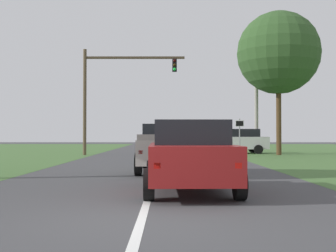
{
  "coord_description": "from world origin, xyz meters",
  "views": [
    {
      "loc": [
        0.46,
        -7.37,
        1.47
      ],
      "look_at": [
        0.52,
        17.83,
        1.95
      ],
      "focal_mm": 46.45,
      "sensor_mm": 36.0,
      "label": 1
    }
  ],
  "objects_px": {
    "utility_pole_right": "(255,95)",
    "keep_moving_sign": "(238,132)",
    "traffic_light": "(110,85)",
    "oak_tree_right": "(277,53)",
    "red_suv_near": "(189,154)",
    "crossing_suv_far": "(237,141)",
    "pickup_truck_lead": "(165,147)"
  },
  "relations": [
    {
      "from": "oak_tree_right",
      "to": "utility_pole_right",
      "type": "height_order",
      "value": "oak_tree_right"
    },
    {
      "from": "red_suv_near",
      "to": "crossing_suv_far",
      "type": "height_order",
      "value": "crossing_suv_far"
    },
    {
      "from": "traffic_light",
      "to": "keep_moving_sign",
      "type": "xyz_separation_m",
      "value": [
        9.15,
        0.05,
        -3.31
      ]
    },
    {
      "from": "traffic_light",
      "to": "crossing_suv_far",
      "type": "xyz_separation_m",
      "value": [
        9.45,
        2.64,
        -3.98
      ]
    },
    {
      "from": "utility_pole_right",
      "to": "keep_moving_sign",
      "type": "bearing_deg",
      "value": -126.28
    },
    {
      "from": "red_suv_near",
      "to": "pickup_truck_lead",
      "type": "relative_size",
      "value": 0.8
    },
    {
      "from": "oak_tree_right",
      "to": "pickup_truck_lead",
      "type": "bearing_deg",
      "value": -119.9
    },
    {
      "from": "traffic_light",
      "to": "oak_tree_right",
      "type": "distance_m",
      "value": 12.15
    },
    {
      "from": "oak_tree_right",
      "to": "utility_pole_right",
      "type": "bearing_deg",
      "value": 115.77
    },
    {
      "from": "keep_moving_sign",
      "to": "oak_tree_right",
      "type": "relative_size",
      "value": 0.25
    },
    {
      "from": "traffic_light",
      "to": "utility_pole_right",
      "type": "xyz_separation_m",
      "value": [
        10.81,
        2.31,
        -0.45
      ]
    },
    {
      "from": "red_suv_near",
      "to": "utility_pole_right",
      "type": "xyz_separation_m",
      "value": [
        6.2,
        22.05,
        3.55
      ]
    },
    {
      "from": "oak_tree_right",
      "to": "crossing_suv_far",
      "type": "distance_m",
      "value": 7.26
    },
    {
      "from": "crossing_suv_far",
      "to": "red_suv_near",
      "type": "bearing_deg",
      "value": -102.2
    },
    {
      "from": "keep_moving_sign",
      "to": "pickup_truck_lead",
      "type": "bearing_deg",
      "value": -110.41
    },
    {
      "from": "crossing_suv_far",
      "to": "pickup_truck_lead",
      "type": "bearing_deg",
      "value": -108.35
    },
    {
      "from": "red_suv_near",
      "to": "keep_moving_sign",
      "type": "xyz_separation_m",
      "value": [
        4.54,
        19.78,
        0.7
      ]
    },
    {
      "from": "traffic_light",
      "to": "oak_tree_right",
      "type": "bearing_deg",
      "value": 0.0
    },
    {
      "from": "keep_moving_sign",
      "to": "red_suv_near",
      "type": "bearing_deg",
      "value": -102.93
    },
    {
      "from": "oak_tree_right",
      "to": "utility_pole_right",
      "type": "distance_m",
      "value": 3.77
    },
    {
      "from": "pickup_truck_lead",
      "to": "oak_tree_right",
      "type": "xyz_separation_m",
      "value": [
        7.93,
        13.8,
        6.31
      ]
    },
    {
      "from": "crossing_suv_far",
      "to": "utility_pole_right",
      "type": "bearing_deg",
      "value": -13.35
    },
    {
      "from": "pickup_truck_lead",
      "to": "traffic_light",
      "type": "relative_size",
      "value": 0.74
    },
    {
      "from": "traffic_light",
      "to": "utility_pole_right",
      "type": "height_order",
      "value": "utility_pole_right"
    },
    {
      "from": "pickup_truck_lead",
      "to": "oak_tree_right",
      "type": "relative_size",
      "value": 0.55
    },
    {
      "from": "oak_tree_right",
      "to": "crossing_suv_far",
      "type": "bearing_deg",
      "value": 133.27
    },
    {
      "from": "traffic_light",
      "to": "utility_pole_right",
      "type": "distance_m",
      "value": 11.07
    },
    {
      "from": "red_suv_near",
      "to": "keep_moving_sign",
      "type": "height_order",
      "value": "keep_moving_sign"
    },
    {
      "from": "red_suv_near",
      "to": "crossing_suv_far",
      "type": "bearing_deg",
      "value": 77.8
    },
    {
      "from": "pickup_truck_lead",
      "to": "traffic_light",
      "type": "height_order",
      "value": "traffic_light"
    },
    {
      "from": "traffic_light",
      "to": "keep_moving_sign",
      "type": "distance_m",
      "value": 9.73
    },
    {
      "from": "red_suv_near",
      "to": "keep_moving_sign",
      "type": "relative_size",
      "value": 1.73
    }
  ]
}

